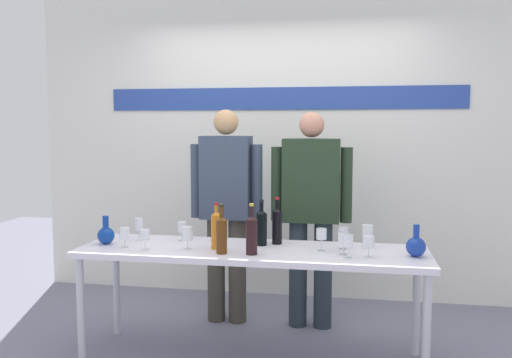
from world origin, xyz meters
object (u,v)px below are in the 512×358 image
at_px(wine_glass_right_3, 348,241).
at_px(wine_glass_right_4, 343,233).
at_px(wine_glass_left_1, 145,235).
at_px(decanter_blue_right, 416,246).
at_px(wine_bottle_0, 252,234).
at_px(wine_glass_left_0, 187,234).
at_px(wine_bottle_3, 277,224).
at_px(wine_glass_left_4, 139,225).
at_px(wine_glass_right_0, 343,239).
at_px(wine_glass_right_5, 367,231).
at_px(presenter_left, 226,203).
at_px(wine_bottle_4, 222,233).
at_px(wine_glass_left_3, 124,233).
at_px(wine_glass_right_2, 369,242).
at_px(presenter_right, 311,206).
at_px(wine_bottle_1, 261,226).
at_px(decanter_blue_left, 106,234).
at_px(wine_bottle_2, 216,229).
at_px(display_table, 252,258).
at_px(wine_glass_right_1, 321,234).
at_px(wine_glass_left_2, 182,227).

xyz_separation_m(wine_glass_right_3, wine_glass_right_4, (-0.03, 0.24, 0.00)).
relative_size(wine_glass_left_1, wine_glass_right_4, 0.91).
height_order(decanter_blue_right, wine_glass_right_4, decanter_blue_right).
relative_size(wine_bottle_0, wine_glass_left_0, 2.17).
height_order(wine_bottle_3, wine_glass_left_4, wine_bottle_3).
xyz_separation_m(wine_glass_right_0, wine_glass_right_3, (0.03, -0.09, 0.00)).
xyz_separation_m(wine_glass_left_4, wine_glass_right_5, (1.57, 0.04, 0.00)).
bearing_deg(presenter_left, wine_bottle_4, -78.65).
height_order(wine_glass_left_3, wine_glass_left_4, wine_glass_left_4).
bearing_deg(wine_bottle_4, decanter_blue_right, 6.35).
bearing_deg(wine_glass_right_2, presenter_right, 117.94).
bearing_deg(wine_bottle_1, wine_glass_right_3, -24.93).
relative_size(wine_bottle_4, wine_glass_right_0, 2.19).
relative_size(decanter_blue_right, presenter_left, 0.12).
xyz_separation_m(wine_bottle_1, wine_glass_right_5, (0.70, 0.03, -0.02)).
bearing_deg(wine_glass_right_0, wine_glass_right_5, 55.19).
xyz_separation_m(wine_bottle_0, wine_glass_left_4, (-0.86, 0.26, -0.02)).
distance_m(wine_bottle_3, wine_glass_right_4, 0.46).
height_order(wine_bottle_1, wine_glass_right_3, wine_bottle_1).
bearing_deg(wine_glass_left_0, wine_bottle_3, 25.63).
bearing_deg(wine_glass_right_4, wine_bottle_3, 168.77).
relative_size(decanter_blue_right, wine_glass_right_0, 1.40).
relative_size(presenter_left, wine_bottle_4, 5.33).
relative_size(wine_bottle_3, wine_glass_left_1, 2.36).
bearing_deg(decanter_blue_left, wine_bottle_2, -1.01).
relative_size(display_table, wine_glass_right_5, 14.67).
distance_m(display_table, wine_glass_right_0, 0.62).
distance_m(presenter_left, wine_bottle_3, 0.69).
distance_m(wine_bottle_0, wine_glass_right_3, 0.60).
distance_m(decanter_blue_right, presenter_left, 1.55).
bearing_deg(wine_bottle_4, wine_glass_right_2, 4.00).
bearing_deg(wine_glass_right_0, wine_glass_left_3, -177.80).
distance_m(wine_bottle_2, wine_glass_right_2, 0.98).
relative_size(wine_bottle_0, wine_glass_right_1, 2.19).
relative_size(wine_glass_left_3, wine_glass_right_1, 0.92).
bearing_deg(wine_glass_right_2, wine_bottle_0, -175.66).
height_order(presenter_right, wine_glass_right_1, presenter_right).
bearing_deg(wine_glass_right_3, wine_glass_right_1, 135.02).
bearing_deg(presenter_right, display_table, -116.16).
distance_m(decanter_blue_right, wine_bottle_1, 1.01).
height_order(decanter_blue_right, wine_glass_right_2, decanter_blue_right).
xyz_separation_m(decanter_blue_right, wine_glass_left_2, (-1.56, 0.18, 0.03)).
distance_m(wine_glass_left_4, wine_glass_right_1, 1.28).
relative_size(presenter_left, wine_glass_left_3, 12.42).
bearing_deg(wine_glass_left_4, decanter_blue_left, -142.60).
height_order(wine_glass_left_2, wine_glass_right_4, wine_glass_right_4).
xyz_separation_m(wine_glass_left_1, wine_glass_left_4, (-0.15, 0.27, 0.02)).
xyz_separation_m(presenter_left, wine_glass_right_1, (0.79, -0.66, -0.09)).
xyz_separation_m(wine_glass_left_3, wine_glass_right_0, (1.43, 0.06, 0.00)).
distance_m(wine_glass_right_1, wine_glass_right_3, 0.24).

